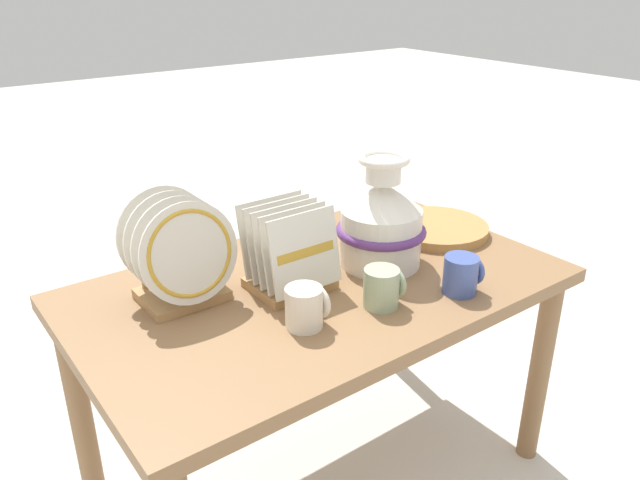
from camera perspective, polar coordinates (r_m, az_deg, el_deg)
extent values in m
plane|color=beige|center=(1.86, 0.00, -20.48)|extent=(14.00, 14.00, 0.00)
cube|color=olive|center=(1.51, 0.00, -4.43)|extent=(1.16, 0.69, 0.03)
cylinder|color=olive|center=(1.84, 19.43, -11.27)|extent=(0.06, 0.06, 0.57)
cylinder|color=olive|center=(1.72, -21.11, -14.28)|extent=(0.06, 0.06, 0.57)
cylinder|color=olive|center=(2.15, 6.61, -4.49)|extent=(0.06, 0.06, 0.57)
cylinder|color=white|center=(1.57, 5.56, 0.29)|extent=(0.20, 0.20, 0.15)
cone|color=white|center=(1.53, 5.72, 4.02)|extent=(0.20, 0.20, 0.07)
cylinder|color=white|center=(1.51, 5.82, 6.32)|extent=(0.09, 0.09, 0.06)
torus|color=white|center=(1.50, 5.87, 7.36)|extent=(0.13, 0.13, 0.02)
torus|color=#60337A|center=(1.56, 5.59, 0.88)|extent=(0.23, 0.23, 0.02)
cube|color=tan|center=(1.46, -12.49, -4.85)|extent=(0.18, 0.15, 0.02)
cylinder|color=tan|center=(1.47, -15.85, -3.05)|extent=(0.01, 0.01, 0.07)
cylinder|color=tan|center=(1.51, -11.43, -1.80)|extent=(0.01, 0.01, 0.07)
cylinder|color=silver|center=(1.35, -11.81, -1.23)|extent=(0.22, 0.05, 0.22)
torus|color=gold|center=(1.35, -11.77, -1.24)|extent=(0.19, 0.05, 0.19)
cylinder|color=silver|center=(1.39, -12.57, -0.63)|extent=(0.22, 0.05, 0.22)
cylinder|color=silver|center=(1.42, -13.30, -0.06)|extent=(0.22, 0.05, 0.22)
cylinder|color=silver|center=(1.46, -13.99, 0.48)|extent=(0.22, 0.05, 0.22)
cube|color=tan|center=(1.47, -2.77, -3.94)|extent=(0.18, 0.15, 0.02)
cylinder|color=tan|center=(1.47, -6.14, -2.19)|extent=(0.01, 0.01, 0.07)
cylinder|color=tan|center=(1.53, -2.09, -0.96)|extent=(0.01, 0.01, 0.07)
cube|color=silver|center=(1.38, -1.37, -1.14)|extent=(0.18, 0.04, 0.18)
cube|color=silver|center=(1.40, -2.13, -0.70)|extent=(0.18, 0.04, 0.18)
cube|color=silver|center=(1.43, -2.85, -0.28)|extent=(0.18, 0.04, 0.18)
cube|color=silver|center=(1.45, -3.56, 0.13)|extent=(0.18, 0.04, 0.18)
cube|color=silver|center=(1.48, -4.24, 0.53)|extent=(0.18, 0.04, 0.18)
cube|color=gold|center=(1.38, -1.32, -1.15)|extent=(0.15, 0.01, 0.02)
cylinder|color=#AD7F47|center=(1.80, 10.61, 0.79)|extent=(0.29, 0.29, 0.01)
cylinder|color=#AD7F47|center=(1.80, 10.64, 1.06)|extent=(0.29, 0.29, 0.01)
cylinder|color=#AD7F47|center=(1.79, 10.66, 1.32)|extent=(0.29, 0.29, 0.01)
cylinder|color=silver|center=(1.30, -1.47, -6.20)|extent=(0.08, 0.08, 0.09)
torus|color=silver|center=(1.32, -0.06, -5.62)|extent=(0.01, 0.07, 0.07)
cylinder|color=#9EB28E|center=(1.39, 5.62, -4.38)|extent=(0.08, 0.08, 0.09)
torus|color=#9EB28E|center=(1.41, 6.83, -3.85)|extent=(0.01, 0.07, 0.07)
cylinder|color=#42569E|center=(1.47, 12.72, -3.13)|extent=(0.08, 0.08, 0.09)
torus|color=#42569E|center=(1.50, 13.73, -2.65)|extent=(0.01, 0.07, 0.07)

